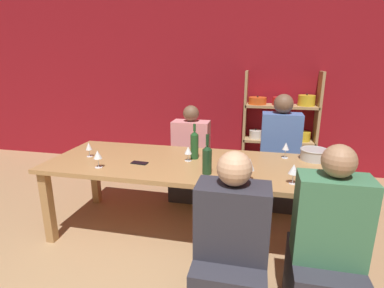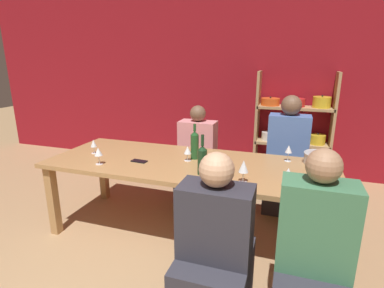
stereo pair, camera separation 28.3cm
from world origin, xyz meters
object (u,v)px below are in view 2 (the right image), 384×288
object	(u,v)px
person_near_b	(311,271)
person_far_b	(198,164)
person_far_a	(286,169)
dining_table	(189,170)
wine_glass_red_a	(288,173)
wine_glass_red_b	(289,150)
person_near_a	(214,260)
wine_glass_white_a	(94,144)
wine_glass_empty_b	(98,152)
wine_bottle_green	(202,159)
wine_bottle_dark	(195,145)
cell_phone	(139,161)
wine_glass_empty_c	(188,151)
wine_glass_empty_a	(244,167)
mixing_bowl	(318,158)
shelf_unit	(293,134)

from	to	relation	value
person_near_b	person_far_b	bearing A→B (deg)	126.60
person_far_a	person_near_b	size ratio (longest dim) A/B	1.08
dining_table	wine_glass_red_a	world-z (taller)	wine_glass_red_a
dining_table	wine_glass_red_a	bearing A→B (deg)	-19.32
wine_glass_red_a	wine_glass_red_b	bearing A→B (deg)	90.95
person_far_b	person_near_a	bearing A→B (deg)	110.95
wine_glass_red_b	person_far_a	distance (m)	0.66
wine_glass_white_a	wine_glass_empty_b	xyz separation A→B (m)	(0.25, -0.26, 0.02)
dining_table	person_far_a	xyz separation A→B (m)	(0.86, 0.87, -0.19)
dining_table	person_far_b	bearing A→B (deg)	101.99
person_near_a	wine_bottle_green	bearing A→B (deg)	113.85
wine_bottle_dark	cell_phone	world-z (taller)	wine_bottle_dark
wine_bottle_green	person_far_a	world-z (taller)	person_far_a
wine_glass_empty_c	person_near_b	size ratio (longest dim) A/B	0.12
wine_glass_empty_b	person_near_a	world-z (taller)	person_near_a
wine_glass_empty_b	cell_phone	size ratio (longest dim) A/B	1.01
wine_glass_empty_a	cell_phone	xyz separation A→B (m)	(-1.00, 0.17, -0.12)
wine_glass_white_a	wine_glass_empty_c	bearing A→B (deg)	5.09
wine_glass_red_b	person_near_a	bearing A→B (deg)	-108.58
person_far_a	person_near_a	bearing A→B (deg)	77.38
wine_glass_red_b	person_far_b	xyz separation A→B (m)	(-1.06, 0.54, -0.44)
wine_glass_empty_c	wine_glass_white_a	bearing A→B (deg)	-174.91
mixing_bowl	wine_bottle_green	xyz separation A→B (m)	(-0.93, -0.58, 0.07)
wine_glass_empty_c	person_near_a	bearing A→B (deg)	-60.90
wine_glass_white_a	person_far_b	xyz separation A→B (m)	(0.82, 0.91, -0.43)
dining_table	wine_glass_white_a	bearing A→B (deg)	-177.42
cell_phone	person_far_b	xyz separation A→B (m)	(0.26, 1.00, -0.34)
wine_glass_empty_a	wine_glass_red_a	bearing A→B (deg)	-0.89
wine_bottle_green	wine_glass_empty_c	bearing A→B (deg)	128.69
shelf_unit	wine_bottle_dark	world-z (taller)	shelf_unit
wine_glass_empty_b	person_far_b	bearing A→B (deg)	64.08
wine_glass_empty_c	person_near_b	bearing A→B (deg)	-38.13
wine_glass_red_a	cell_phone	world-z (taller)	wine_glass_red_a
wine_bottle_green	wine_glass_red_a	distance (m)	0.68
mixing_bowl	person_far_a	bearing A→B (deg)	117.28
wine_glass_empty_c	wine_bottle_dark	bearing A→B (deg)	62.40
wine_glass_empty_b	person_far_a	world-z (taller)	person_far_a
dining_table	person_far_a	bearing A→B (deg)	45.16
wine_glass_white_a	dining_table	bearing A→B (deg)	2.58
dining_table	wine_bottle_dark	size ratio (longest dim) A/B	7.79
wine_glass_white_a	wine_bottle_green	bearing A→B (deg)	-9.39
wine_glass_white_a	person_near_b	bearing A→B (deg)	-20.34
wine_glass_empty_a	person_near_b	xyz separation A→B (m)	(0.51, -0.50, -0.43)
person_near_a	wine_glass_empty_a	bearing A→B (deg)	81.81
person_far_b	person_far_a	bearing A→B (deg)	-179.99
shelf_unit	wine_glass_red_a	world-z (taller)	shelf_unit
wine_bottle_green	person_far_a	bearing A→B (deg)	59.43
wine_bottle_green	cell_phone	distance (m)	0.67
shelf_unit	wine_glass_white_a	size ratio (longest dim) A/B	10.49
wine_glass_empty_a	person_far_a	xyz separation A→B (m)	(0.31, 1.17, -0.39)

